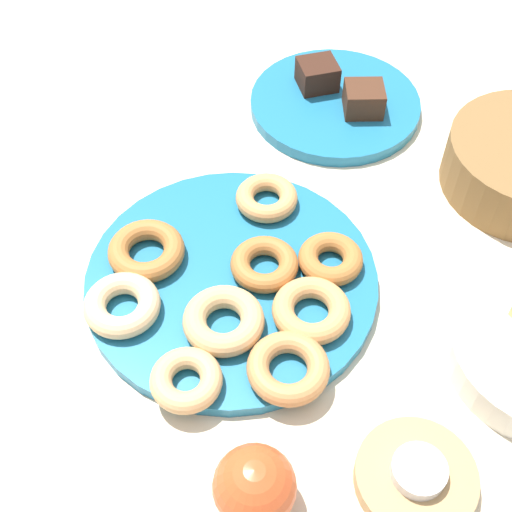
% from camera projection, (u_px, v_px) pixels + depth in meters
% --- Properties ---
extents(ground_plane, '(2.40, 2.40, 0.00)m').
position_uv_depth(ground_plane, '(232.00, 284.00, 0.84)').
color(ground_plane, beige).
extents(donut_plate, '(0.35, 0.35, 0.02)m').
position_uv_depth(donut_plate, '(232.00, 280.00, 0.83)').
color(donut_plate, '#1E6B93').
rests_on(donut_plate, ground_plane).
extents(donut_0, '(0.12, 0.12, 0.03)m').
position_uv_depth(donut_0, '(224.00, 321.00, 0.77)').
color(donut_0, tan).
rests_on(donut_0, donut_plate).
extents(donut_1, '(0.12, 0.12, 0.02)m').
position_uv_depth(donut_1, '(288.00, 368.00, 0.73)').
color(donut_1, '#C6844C').
rests_on(donut_1, donut_plate).
extents(donut_2, '(0.11, 0.11, 0.02)m').
position_uv_depth(donut_2, '(267.00, 198.00, 0.89)').
color(donut_2, tan).
rests_on(donut_2, donut_plate).
extents(donut_3, '(0.12, 0.12, 0.03)m').
position_uv_depth(donut_3, '(146.00, 251.00, 0.83)').
color(donut_3, '#AD6B33').
rests_on(donut_3, donut_plate).
extents(donut_4, '(0.10, 0.10, 0.03)m').
position_uv_depth(donut_4, '(311.00, 310.00, 0.78)').
color(donut_4, tan).
rests_on(donut_4, donut_plate).
extents(donut_5, '(0.12, 0.12, 0.03)m').
position_uv_depth(donut_5, '(122.00, 305.00, 0.78)').
color(donut_5, '#EABC84').
rests_on(donut_5, donut_plate).
extents(donut_6, '(0.11, 0.11, 0.02)m').
position_uv_depth(donut_6, '(264.00, 262.00, 0.82)').
color(donut_6, '#AD6B33').
rests_on(donut_6, donut_plate).
extents(donut_7, '(0.09, 0.09, 0.02)m').
position_uv_depth(donut_7, '(186.00, 380.00, 0.72)').
color(donut_7, tan).
rests_on(donut_7, donut_plate).
extents(donut_8, '(0.10, 0.10, 0.02)m').
position_uv_depth(donut_8, '(330.00, 259.00, 0.82)').
color(donut_8, '#AD6B33').
rests_on(donut_8, donut_plate).
extents(cake_plate, '(0.25, 0.25, 0.02)m').
position_uv_depth(cake_plate, '(335.00, 104.00, 1.03)').
color(cake_plate, '#1E6B93').
rests_on(cake_plate, ground_plane).
extents(brownie_near, '(0.05, 0.06, 0.04)m').
position_uv_depth(brownie_near, '(317.00, 74.00, 1.03)').
color(brownie_near, '#381E14').
rests_on(brownie_near, cake_plate).
extents(brownie_far, '(0.06, 0.06, 0.04)m').
position_uv_depth(brownie_far, '(364.00, 99.00, 1.00)').
color(brownie_far, '#472819').
rests_on(brownie_far, cake_plate).
extents(candle_holder, '(0.12, 0.12, 0.02)m').
position_uv_depth(candle_holder, '(415.00, 478.00, 0.67)').
color(candle_holder, tan).
rests_on(candle_holder, ground_plane).
extents(tealight, '(0.05, 0.05, 0.01)m').
position_uv_depth(tealight, '(419.00, 471.00, 0.66)').
color(tealight, silver).
rests_on(tealight, candle_holder).
extents(apple, '(0.08, 0.08, 0.08)m').
position_uv_depth(apple, '(255.00, 486.00, 0.64)').
color(apple, '#CC4C23').
rests_on(apple, ground_plane).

